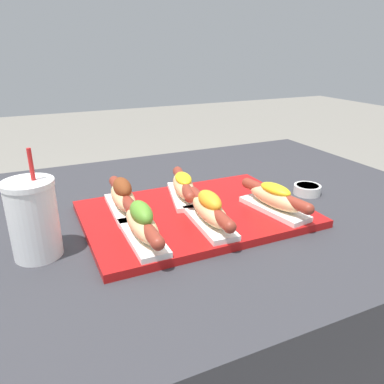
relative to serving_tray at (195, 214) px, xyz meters
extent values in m
cube|color=#333338|center=(0.03, 0.07, -0.36)|extent=(1.35, 0.97, 0.70)
cube|color=#B71414|center=(0.00, 0.00, 0.00)|extent=(0.52, 0.36, 0.02)
cube|color=white|center=(-0.16, -0.09, 0.02)|extent=(0.06, 0.18, 0.01)
ellipsoid|color=#E5C184|center=(-0.16, -0.09, 0.04)|extent=(0.05, 0.16, 0.04)
cylinder|color=maroon|center=(-0.16, -0.09, 0.05)|extent=(0.03, 0.20, 0.03)
sphere|color=maroon|center=(-0.16, -0.18, 0.05)|extent=(0.03, 0.03, 0.03)
sphere|color=maroon|center=(-0.16, 0.01, 0.05)|extent=(0.03, 0.03, 0.03)
ellipsoid|color=#5B992D|center=(-0.16, -0.09, 0.07)|extent=(0.04, 0.09, 0.04)
cube|color=white|center=(-0.01, -0.08, 0.02)|extent=(0.07, 0.18, 0.01)
ellipsoid|color=#E5C184|center=(-0.01, -0.08, 0.04)|extent=(0.06, 0.16, 0.04)
cylinder|color=maroon|center=(-0.01, -0.08, 0.05)|extent=(0.04, 0.20, 0.03)
sphere|color=maroon|center=(-0.01, -0.18, 0.05)|extent=(0.03, 0.03, 0.03)
sphere|color=maroon|center=(0.00, 0.02, 0.05)|extent=(0.03, 0.03, 0.03)
ellipsoid|color=gold|center=(-0.01, -0.08, 0.07)|extent=(0.05, 0.09, 0.04)
cube|color=white|center=(0.17, -0.08, 0.02)|extent=(0.09, 0.19, 0.01)
ellipsoid|color=#E5C184|center=(0.17, -0.08, 0.04)|extent=(0.07, 0.17, 0.04)
cylinder|color=maroon|center=(0.17, -0.08, 0.05)|extent=(0.06, 0.20, 0.03)
sphere|color=maroon|center=(0.18, -0.18, 0.05)|extent=(0.03, 0.03, 0.03)
sphere|color=maroon|center=(0.15, 0.02, 0.05)|extent=(0.03, 0.03, 0.03)
ellipsoid|color=yellow|center=(0.17, -0.08, 0.06)|extent=(0.05, 0.09, 0.02)
cube|color=white|center=(-0.16, 0.07, 0.02)|extent=(0.07, 0.18, 0.01)
ellipsoid|color=#E5C184|center=(-0.16, 0.07, 0.04)|extent=(0.06, 0.16, 0.04)
cylinder|color=maroon|center=(-0.16, 0.07, 0.05)|extent=(0.03, 0.20, 0.03)
sphere|color=maroon|center=(-0.16, -0.02, 0.05)|extent=(0.03, 0.03, 0.03)
sphere|color=maroon|center=(-0.15, 0.17, 0.05)|extent=(0.03, 0.03, 0.03)
ellipsoid|color=brown|center=(-0.16, 0.07, 0.07)|extent=(0.04, 0.09, 0.04)
cube|color=white|center=(0.00, 0.08, 0.02)|extent=(0.10, 0.19, 0.01)
ellipsoid|color=#E5C184|center=(0.00, 0.08, 0.04)|extent=(0.09, 0.17, 0.04)
cylinder|color=maroon|center=(0.00, 0.08, 0.05)|extent=(0.07, 0.20, 0.03)
sphere|color=maroon|center=(-0.02, -0.01, 0.05)|extent=(0.03, 0.03, 0.03)
sphere|color=maroon|center=(0.03, 0.18, 0.05)|extent=(0.03, 0.03, 0.03)
ellipsoid|color=yellow|center=(0.00, 0.08, 0.06)|extent=(0.06, 0.10, 0.02)
cylinder|color=white|center=(0.34, 0.01, 0.00)|extent=(0.07, 0.07, 0.03)
cylinder|color=yellow|center=(0.34, 0.01, 0.01)|extent=(0.06, 0.06, 0.01)
cylinder|color=white|center=(-0.35, -0.03, 0.06)|extent=(0.09, 0.09, 0.14)
cylinder|color=white|center=(-0.35, -0.03, 0.14)|extent=(0.09, 0.09, 0.01)
cylinder|color=red|center=(-0.34, -0.03, 0.18)|extent=(0.01, 0.01, 0.06)
camera|label=1|loc=(-0.35, -0.73, 0.38)|focal=35.00mm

